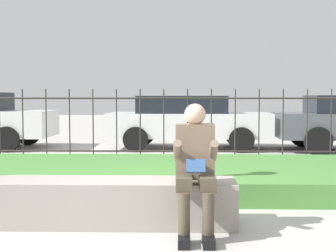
# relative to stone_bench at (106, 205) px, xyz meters

# --- Properties ---
(ground_plane) EXTENTS (60.00, 60.00, 0.00)m
(ground_plane) POSITION_rel_stone_bench_xyz_m (0.24, 0.00, -0.21)
(ground_plane) COLOR #B2AFA8
(stone_bench) EXTENTS (2.70, 0.59, 0.47)m
(stone_bench) POSITION_rel_stone_bench_xyz_m (0.00, 0.00, 0.00)
(stone_bench) COLOR gray
(stone_bench) RESTS_ON ground_plane
(person_seated_reader) EXTENTS (0.42, 0.73, 1.27)m
(person_seated_reader) POSITION_rel_stone_bench_xyz_m (0.92, -0.33, 0.49)
(person_seated_reader) COLOR black
(person_seated_reader) RESTS_ON ground_plane
(grass_berm) EXTENTS (9.24, 2.93, 0.30)m
(grass_berm) POSITION_rel_stone_bench_xyz_m (0.24, 2.16, -0.06)
(grass_berm) COLOR #4C893D
(grass_berm) RESTS_ON ground_plane
(iron_fence) EXTENTS (7.24, 0.03, 1.49)m
(iron_fence) POSITION_rel_stone_bench_xyz_m (0.24, 4.09, 0.57)
(iron_fence) COLOR #332D28
(iron_fence) RESTS_ON ground_plane
(car_parked_center) EXTENTS (4.19, 1.96, 1.37)m
(car_parked_center) POSITION_rel_stone_bench_xyz_m (0.97, 7.28, 0.52)
(car_parked_center) COLOR silver
(car_parked_center) RESTS_ON ground_plane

